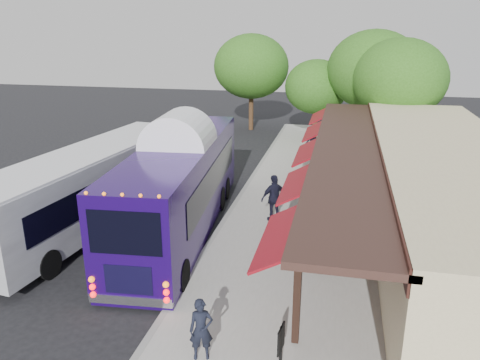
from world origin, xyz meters
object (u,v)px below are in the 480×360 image
Objects in this scene: coach_bus at (180,181)px; ped_a at (201,330)px; ped_b at (300,231)px; ped_d at (313,143)px; sign_board at (281,341)px; city_bus at (91,185)px; ped_c at (274,198)px.

coach_bus is 7.64× the size of ped_a.
ped_d is (-0.47, 13.08, 0.03)m from ped_b.
sign_board is (1.90, 0.00, -0.01)m from ped_a.
coach_bus is at bearing 90.10° from ped_d.
sign_board is (8.63, -7.03, -0.82)m from city_bus.
ped_c is 10.31m from ped_d.
coach_bus reaches higher than ped_c.
ped_a is (3.08, -7.39, -1.10)m from coach_bus.
ped_b is (4.85, -1.47, -1.00)m from coach_bus.
ped_a is at bearing 106.85° from ped_d.
ped_a reaches higher than sign_board.
city_bus is 6.53× the size of ped_d.
ped_d is 19.01m from sign_board.
ped_c is at bearing 15.76° from coach_bus.
ped_d is (8.03, 11.97, -0.68)m from city_bus.
ped_c reaches higher than ped_d.
ped_b is at bearing -21.79° from coach_bus.
ped_d is (4.38, 11.61, -0.97)m from coach_bus.
city_bus is at bearing -20.31° from ped_c.
ped_b is at bearing 112.83° from ped_d.
coach_bus is 12.45m from ped_d.
sign_board is at bearing 112.59° from ped_d.
ped_a is 1.90m from sign_board.
coach_bus is at bearing 5.23° from ped_b.
ped_b is at bearing -1.01° from city_bus.
coach_bus is 8.98m from sign_board.
coach_bus is 6.76× the size of ped_b.
sign_board is at bearing 65.89° from ped_c.
sign_board is (1.46, -8.72, -0.21)m from ped_c.
ped_c is at bearing 106.04° from ped_d.
ped_c is at bearing 107.34° from sign_board.
ped_c is 1.72× the size of sign_board.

